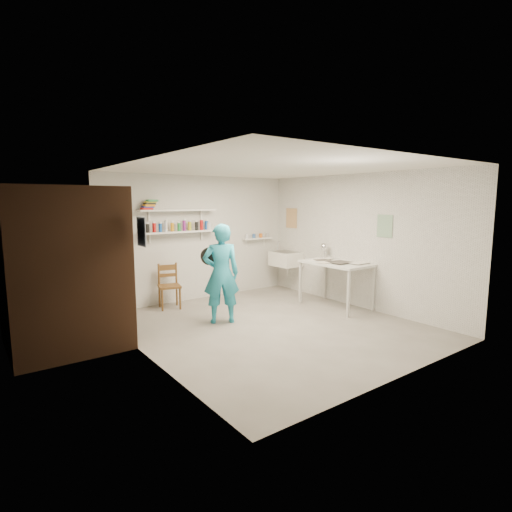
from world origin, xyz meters
TOP-DOWN VIEW (x-y plane):
  - floor at (0.00, 0.00)m, footprint 4.00×4.50m
  - ceiling at (0.00, 0.00)m, footprint 4.00×4.50m
  - wall_back at (0.00, 2.26)m, footprint 4.00×0.02m
  - wall_front at (0.00, -2.26)m, footprint 4.00×0.02m
  - wall_left at (-2.01, 0.00)m, footprint 0.02×4.50m
  - wall_right at (2.01, 0.00)m, footprint 0.02×4.50m
  - doorway_recess at (-1.99, 1.05)m, footprint 0.02×0.90m
  - corridor_box at (-2.70, 1.05)m, footprint 1.40×1.50m
  - door_lintel at (-1.97, 1.05)m, footprint 0.06×1.05m
  - door_jamb_near at (-1.97, 0.55)m, footprint 0.06×0.10m
  - door_jamb_far at (-1.97, 1.55)m, footprint 0.06×0.10m
  - shelf_lower at (-0.50, 2.13)m, footprint 1.50×0.22m
  - shelf_upper at (-0.50, 2.13)m, footprint 1.50×0.22m
  - ledge_shelf at (1.35, 2.17)m, footprint 0.70×0.14m
  - poster_left at (-1.99, 0.05)m, footprint 0.01×0.28m
  - poster_right_a at (1.99, 1.80)m, footprint 0.01×0.34m
  - poster_right_b at (1.99, -0.55)m, footprint 0.01×0.30m
  - belfast_sink at (1.75, 1.70)m, footprint 0.48×0.60m
  - man at (-0.51, 0.63)m, footprint 0.68×0.58m
  - wall_clock at (-0.60, 0.83)m, footprint 0.27×0.15m
  - wooden_chair at (-0.82, 1.90)m, footprint 0.45×0.44m
  - work_table at (1.64, 0.19)m, footprint 0.74×1.24m
  - desk_lamp at (1.84, 0.68)m, footprint 0.15×0.15m
  - spray_cans at (-0.50, 2.13)m, footprint 1.34×0.06m
  - book_stack at (-1.05, 2.13)m, footprint 0.28×0.14m
  - ledge_pots at (1.35, 2.17)m, footprint 0.48×0.07m
  - papers at (1.64, 0.19)m, footprint 0.30×0.22m

SIDE VIEW (x-z plane):
  - floor at x=0.00m, z-range -0.02..0.00m
  - wooden_chair at x=-0.82m, z-range 0.00..0.80m
  - work_table at x=1.64m, z-range 0.00..0.83m
  - belfast_sink at x=1.75m, z-range 0.55..0.85m
  - man at x=-0.51m, z-range 0.00..1.57m
  - papers at x=1.64m, z-range 0.83..0.85m
  - doorway_recess at x=-1.99m, z-range 0.00..2.00m
  - door_jamb_near at x=-1.97m, z-range 0.00..2.00m
  - door_jamb_far at x=-1.97m, z-range 0.00..2.00m
  - desk_lamp at x=1.84m, z-range 0.97..1.12m
  - wall_clock at x=-0.60m, z-range 0.91..1.19m
  - corridor_box at x=-2.70m, z-range 0.00..2.10m
  - ledge_shelf at x=1.35m, z-range 1.11..1.14m
  - ledge_pots at x=1.35m, z-range 1.14..1.22m
  - wall_back at x=0.00m, z-range 0.00..2.40m
  - wall_front at x=0.00m, z-range 0.00..2.40m
  - wall_left at x=-2.01m, z-range 0.00..2.40m
  - wall_right at x=2.01m, z-range 0.00..2.40m
  - shelf_lower at x=-0.50m, z-range 1.34..1.36m
  - spray_cans at x=-0.50m, z-range 1.36..1.53m
  - poster_right_b at x=1.99m, z-range 1.31..1.69m
  - poster_left at x=-1.99m, z-range 1.37..1.73m
  - poster_right_a at x=1.99m, z-range 1.34..1.76m
  - shelf_upper at x=-0.50m, z-range 1.74..1.76m
  - book_stack at x=-1.05m, z-range 1.77..1.93m
  - door_lintel at x=-1.97m, z-range 2.00..2.10m
  - ceiling at x=0.00m, z-range 2.40..2.42m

